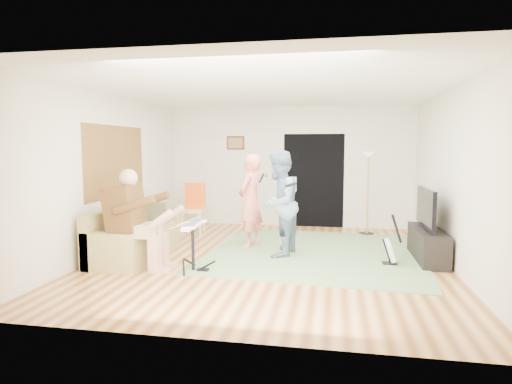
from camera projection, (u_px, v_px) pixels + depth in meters
floor at (270, 259)px, 6.92m from camera, size 6.00×6.00×0.00m
walls at (270, 176)px, 6.78m from camera, size 5.50×6.00×2.70m
ceiling at (270, 89)px, 6.64m from camera, size 6.00×6.00×0.00m
window_blinds at (116, 162)px, 7.44m from camera, size 0.00×2.05×2.05m
doorway at (313, 181)px, 9.64m from camera, size 2.10×0.00×2.10m
picture_frame at (236, 143)px, 9.87m from camera, size 0.42×0.03×0.32m
area_rug at (315, 252)px, 7.32m from camera, size 3.76×3.81×0.02m
sofa at (131, 240)px, 7.09m from camera, size 0.82×1.99×0.81m
drummer at (138, 230)px, 6.34m from camera, size 0.97×0.54×1.49m
drum_kit at (193, 249)px, 6.22m from camera, size 0.40×0.72×0.74m
singer at (251, 201)px, 7.69m from camera, size 0.56×0.70×1.68m
microphone at (262, 178)px, 7.61m from camera, size 0.06×0.06×0.24m
guitarist at (279, 204)px, 7.05m from camera, size 0.79×0.95×1.75m
guitar_held at (291, 185)px, 6.98m from camera, size 0.23×0.61×0.26m
guitar_spare at (390, 250)px, 6.57m from camera, size 0.28×0.25×0.78m
torchiere_lamp at (368, 178)px, 8.76m from camera, size 0.31×0.31×1.70m
dining_chair at (194, 215)px, 9.01m from camera, size 0.49×0.51×1.04m
tv_cabinet at (428, 245)px, 6.84m from camera, size 0.40×1.40×0.50m
television at (426, 207)px, 6.79m from camera, size 0.06×1.19×0.61m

